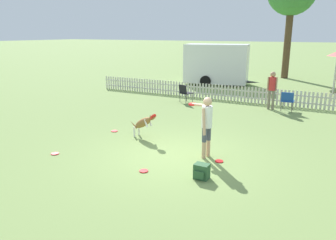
% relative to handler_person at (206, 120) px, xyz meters
% --- Properties ---
extents(ground_plane, '(240.00, 240.00, 0.00)m').
position_rel_handler_person_xyz_m(ground_plane, '(-0.71, -0.33, -1.03)').
color(ground_plane, olive).
extents(handler_person, '(0.89, 0.83, 1.65)m').
position_rel_handler_person_xyz_m(handler_person, '(0.00, 0.00, 0.00)').
color(handler_person, tan).
rests_on(handler_person, ground_plane).
extents(leaping_dog, '(1.17, 0.47, 0.87)m').
position_rel_handler_person_xyz_m(leaping_dog, '(-2.35, 0.60, -0.52)').
color(leaping_dog, olive).
rests_on(leaping_dog, ground_plane).
extents(frisbee_near_handler, '(0.21, 0.21, 0.02)m').
position_rel_handler_person_xyz_m(frisbee_near_handler, '(-0.94, -1.62, -1.02)').
color(frisbee_near_handler, red).
rests_on(frisbee_near_handler, ground_plane).
extents(frisbee_near_dog, '(0.21, 0.21, 0.02)m').
position_rel_handler_person_xyz_m(frisbee_near_dog, '(0.46, -0.15, -1.02)').
color(frisbee_near_dog, red).
rests_on(frisbee_near_dog, ground_plane).
extents(frisbee_midfield, '(0.21, 0.21, 0.02)m').
position_rel_handler_person_xyz_m(frisbee_midfield, '(-3.62, 0.73, -1.02)').
color(frisbee_midfield, red).
rests_on(frisbee_midfield, ground_plane).
extents(frisbee_far_scatter, '(0.21, 0.21, 0.02)m').
position_rel_handler_person_xyz_m(frisbee_far_scatter, '(-3.75, -1.79, -1.02)').
color(frisbee_far_scatter, red).
rests_on(frisbee_far_scatter, ground_plane).
extents(backpack_on_grass, '(0.33, 0.29, 0.36)m').
position_rel_handler_person_xyz_m(backpack_on_grass, '(0.45, -1.33, -0.85)').
color(backpack_on_grass, '#2D5633').
rests_on(backpack_on_grass, ground_plane).
extents(picket_fence, '(17.66, 0.04, 0.75)m').
position_rel_handler_person_xyz_m(picket_fence, '(-0.71, 7.67, -0.65)').
color(picket_fence, beige).
rests_on(picket_fence, ground_plane).
extents(folding_chair_blue_left, '(0.52, 0.54, 0.84)m').
position_rel_handler_person_xyz_m(folding_chair_blue_left, '(1.07, 6.64, -0.53)').
color(folding_chair_blue_left, '#333338').
rests_on(folding_chair_blue_left, ground_plane).
extents(folding_chair_center, '(0.67, 0.68, 0.87)m').
position_rel_handler_person_xyz_m(folding_chair_center, '(-3.58, 6.23, -0.51)').
color(folding_chair_center, '#333338').
rests_on(folding_chair_center, ground_plane).
extents(spectator_standing, '(0.41, 0.27, 1.65)m').
position_rel_handler_person_xyz_m(spectator_standing, '(0.38, 6.67, -0.03)').
color(spectator_standing, '#7A705B').
rests_on(spectator_standing, ground_plane).
extents(equipment_trailer, '(4.83, 2.77, 2.56)m').
position_rel_handler_person_xyz_m(equipment_trailer, '(-4.22, 12.29, 0.32)').
color(equipment_trailer, white).
rests_on(equipment_trailer, ground_plane).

